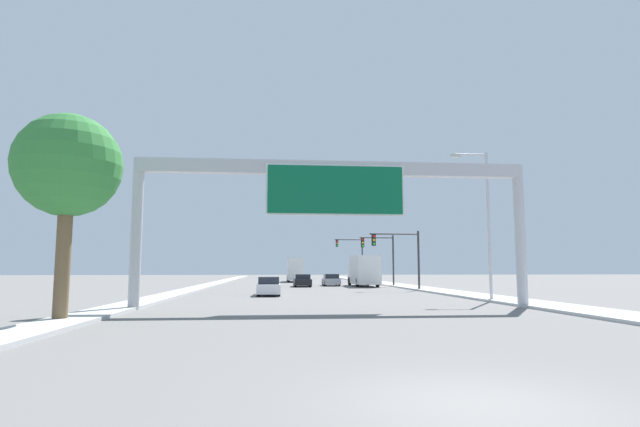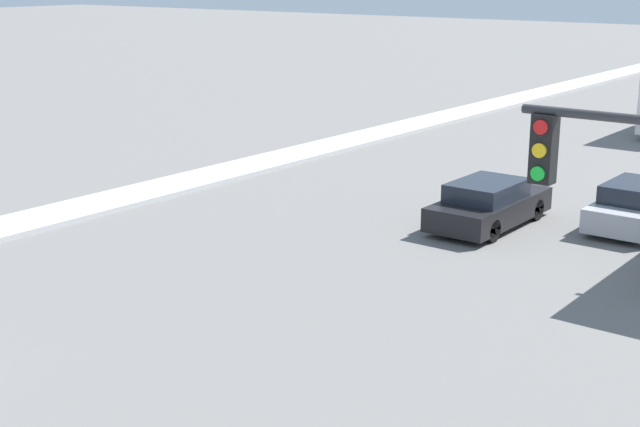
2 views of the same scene
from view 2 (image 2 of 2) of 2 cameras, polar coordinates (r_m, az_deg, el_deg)
median_strip_left at (r=41.52m, az=4.90°, el=5.37°), size 2.00×120.00×0.15m
car_mid_left at (r=27.21m, az=19.71°, el=0.46°), size 1.81×4.30×1.37m
car_far_left at (r=26.24m, az=10.74°, el=0.58°), size 1.86×4.56×1.37m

